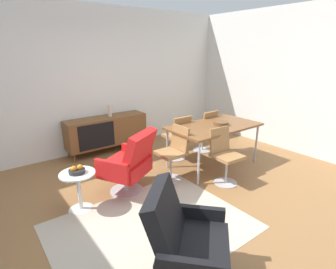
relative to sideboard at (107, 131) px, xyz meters
name	(u,v)px	position (x,y,z in m)	size (l,w,h in m)	color
ground_plane	(172,202)	(-0.14, -2.30, -0.44)	(8.32, 8.32, 0.00)	olive
wall_back	(90,81)	(-0.14, 0.30, 0.96)	(6.80, 0.12, 2.80)	silver
wall_right	(305,82)	(3.06, -2.30, 0.96)	(0.12, 5.60, 2.80)	silver
sideboard	(107,131)	(0.00, 0.00, 0.00)	(1.60, 0.45, 0.72)	brown
vase_cobalt	(110,111)	(0.10, 0.00, 0.39)	(0.08, 0.08, 0.22)	beige
dining_table	(214,127)	(1.22, -1.75, 0.26)	(1.60, 0.90, 0.74)	brown
wooden_bowl_on_table	(221,123)	(1.32, -1.81, 0.33)	(0.26, 0.26, 0.06)	brown
dining_chair_back_left	(178,136)	(0.86, -1.19, 0.03)	(0.42, 0.44, 0.86)	#9E7042
dining_chair_front_left	(224,154)	(0.87, -2.31, 0.03)	(0.42, 0.45, 0.86)	#9E7042
dining_chair_near_window	(174,151)	(0.33, -1.75, 0.03)	(0.43, 0.40, 0.86)	#9E7042
dining_chair_back_right	(205,129)	(1.57, -1.19, 0.03)	(0.41, 0.43, 0.86)	#9E7042
lounge_chair_red	(129,162)	(-0.44, -1.71, 0.03)	(0.88, 0.87, 0.95)	red
armchair_black_shell	(186,242)	(-0.86, -3.42, 0.03)	(0.91, 0.91, 0.95)	black
side_table_round	(79,187)	(-1.17, -1.71, -0.12)	(0.44, 0.44, 0.52)	white
fruit_bowl	(77,170)	(-1.17, -1.71, 0.12)	(0.20, 0.20, 0.11)	#262628
area_rug	(151,226)	(-0.65, -2.56, -0.44)	(2.20, 1.70, 0.01)	#B7AD99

